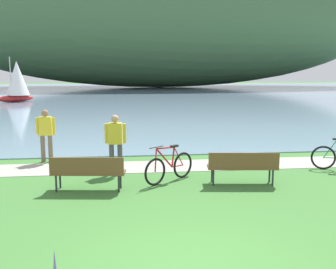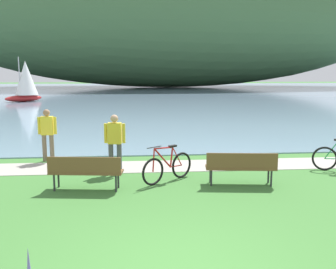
% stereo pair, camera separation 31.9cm
% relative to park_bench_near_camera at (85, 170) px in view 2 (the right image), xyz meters
% --- Properties ---
extents(bay_water, '(180.00, 80.00, 0.04)m').
position_rel_park_bench_near_camera_xyz_m(bay_water, '(1.86, 43.81, -0.50)').
color(bay_water, '#7A99B2').
rests_on(bay_water, ground).
extents(distant_hillside, '(81.08, 28.00, 23.50)m').
position_rel_park_bench_near_camera_xyz_m(distant_hillside, '(7.13, 61.75, 11.27)').
color(distant_hillside, '#42663D').
rests_on(distant_hillside, bay_water).
extents(shoreline_path, '(60.00, 1.50, 0.01)m').
position_rel_park_bench_near_camera_xyz_m(shoreline_path, '(1.86, 2.30, -0.52)').
color(shoreline_path, '#A39E93').
rests_on(shoreline_path, ground).
extents(park_bench_near_camera, '(1.85, 0.70, 0.88)m').
position_rel_park_bench_near_camera_xyz_m(park_bench_near_camera, '(0.00, 0.00, 0.00)').
color(park_bench_near_camera, brown).
rests_on(park_bench_near_camera, ground).
extents(park_bench_further_along, '(1.84, 0.69, 0.88)m').
position_rel_park_bench_near_camera_xyz_m(park_bench_further_along, '(3.94, 0.11, 0.00)').
color(park_bench_further_along, brown).
rests_on(park_bench_further_along, ground).
extents(bicycle_beside_path, '(1.42, 1.15, 1.01)m').
position_rel_park_bench_near_camera_xyz_m(bicycle_beside_path, '(2.08, 0.62, -0.12)').
color(bicycle_beside_path, black).
rests_on(bicycle_beside_path, ground).
extents(person_at_shoreline, '(0.61, 0.24, 1.71)m').
position_rel_park_bench_near_camera_xyz_m(person_at_shoreline, '(-1.61, 3.32, 0.46)').
color(person_at_shoreline, '#72604C').
rests_on(person_at_shoreline, ground).
extents(person_on_the_grass, '(0.61, 0.27, 1.71)m').
position_rel_park_bench_near_camera_xyz_m(person_on_the_grass, '(0.65, 1.55, 0.46)').
color(person_on_the_grass, '#4C4C51').
rests_on(person_on_the_grass, ground).
extents(sailboat_nearest_to_shore, '(3.48, 3.20, 4.21)m').
position_rel_park_bench_near_camera_xyz_m(sailboat_nearest_to_shore, '(-9.13, 29.11, 1.50)').
color(sailboat_nearest_to_shore, '#B22323').
rests_on(sailboat_nearest_to_shore, bay_water).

